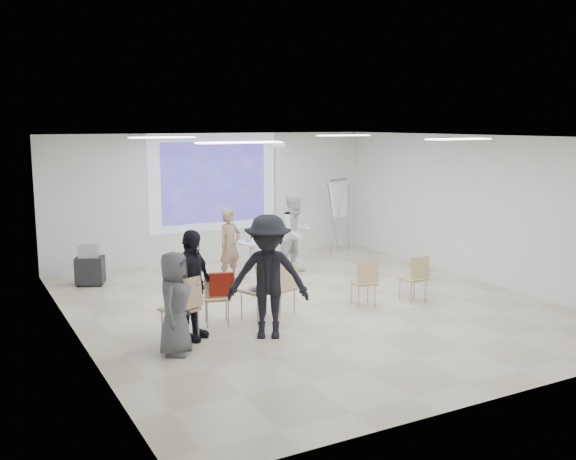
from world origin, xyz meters
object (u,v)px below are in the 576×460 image
chair_right_inner (365,280)px  av_cart (90,267)px  chair_right_far (416,275)px  chair_left_inner (261,286)px  chair_left_mid (217,294)px  flipchart_easel (339,198)px  chair_far_left (183,304)px  chair_center (283,285)px  pedestal_table (252,256)px  player_left (230,241)px  player_right (295,229)px  audience_mid (268,269)px  laptop (257,288)px  audience_outer (175,297)px  audience_left (191,277)px

chair_right_inner → av_cart: bearing=146.6°
chair_right_far → chair_left_inner: bearing=173.9°
chair_left_mid → flipchart_easel: (4.94, 4.07, 0.85)m
chair_left_inner → chair_right_inner: chair_left_inner is taller
chair_far_left → av_cart: chair_far_left is taller
chair_far_left → chair_left_mid: (0.74, 0.52, -0.06)m
av_cart → chair_center: bearing=-33.3°
pedestal_table → chair_center: size_ratio=0.90×
player_left → player_right: bearing=-17.6°
player_left → audience_mid: (-0.87, -3.50, 0.22)m
chair_left_mid → chair_center: bearing=17.1°
chair_right_far → flipchart_easel: (1.26, 4.52, 0.86)m
laptop → chair_right_inner: bearing=154.1°
chair_right_inner → av_cart: chair_right_inner is taller
chair_left_mid → laptop: size_ratio=2.42×
player_left → audience_outer: 4.22m
pedestal_table → chair_left_mid: (-1.94, -2.82, 0.10)m
chair_right_inner → audience_outer: (-3.72, -0.67, 0.33)m
av_cart → pedestal_table: bearing=7.7°
chair_center → av_cart: chair_center is taller
chair_left_inner → chair_center: bearing=-5.9°
flipchart_easel → audience_mid: bearing=-153.6°
chair_center → audience_outer: 2.40m
pedestal_table → chair_right_far: 3.70m
chair_right_inner → av_cart: (-3.98, 3.93, -0.13)m
chair_right_inner → audience_mid: 2.41m
pedestal_table → chair_right_far: size_ratio=0.94×
player_right → player_left: bearing=168.0°
av_cart → chair_far_left: bearing=-60.0°
player_right → chair_left_mid: size_ratio=2.18×
player_left → chair_right_far: size_ratio=1.96×
chair_left_inner → av_cart: size_ratio=1.25×
chair_center → audience_left: bearing=178.3°
av_cart → audience_left: bearing=-57.7°
chair_right_far → laptop: chair_right_far is taller
chair_center → audience_outer: size_ratio=0.55×
pedestal_table → chair_left_inner: chair_left_inner is taller
pedestal_table → audience_mid: 4.04m
chair_right_inner → flipchart_easel: 4.92m
player_right → chair_right_far: bearing=-89.9°
chair_center → av_cart: 4.44m
chair_far_left → audience_left: (0.16, 0.09, 0.37)m
audience_mid → av_cart: 4.95m
chair_left_inner → audience_left: bearing=174.0°
flipchart_easel → av_cart: bearing=161.9°
chair_right_inner → pedestal_table: bearing=115.4°
chair_right_inner → laptop: bearing=-175.2°
chair_left_mid → chair_left_inner: chair_left_inner is taller
chair_left_mid → av_cart: 3.90m
chair_left_mid → chair_center: size_ratio=0.99×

